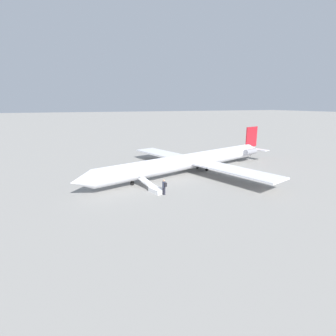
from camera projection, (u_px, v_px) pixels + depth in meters
The scene contains 4 objects.
ground_plane at pixel (188, 173), 37.84m from camera, with size 600.00×600.00×0.00m, color gray.
airplane_main at pixel (193, 160), 37.97m from camera, with size 33.32×26.34×5.79m.
boarding_stairs at pixel (155, 189), 29.70m from camera, with size 2.15×4.13×1.52m.
passenger at pixel (164, 186), 28.51m from camera, with size 0.42×0.57×1.74m.
Camera 1 is at (16.50, 32.76, 9.73)m, focal length 28.00 mm.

